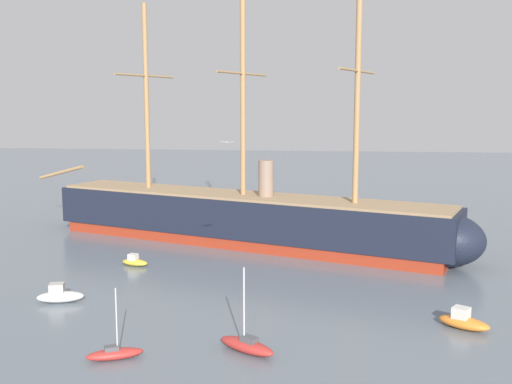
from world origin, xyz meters
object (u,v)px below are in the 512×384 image
at_px(sailboat_foreground_left, 115,353).
at_px(motorboat_mid_right, 464,321).
at_px(sailboat_near_centre, 247,345).
at_px(seagull_in_flight, 227,142).
at_px(tall_ship, 243,218).
at_px(motorboat_alongside_bow, 135,262).
at_px(motorboat_mid_left, 60,296).

height_order(sailboat_foreground_left, motorboat_mid_right, sailboat_foreground_left).
bearing_deg(sailboat_near_centre, motorboat_mid_right, 21.88).
xyz_separation_m(sailboat_foreground_left, seagull_in_flight, (6.31, 10.33, 14.03)).
bearing_deg(tall_ship, seagull_in_flight, -84.99).
xyz_separation_m(tall_ship, motorboat_alongside_bow, (-10.34, -11.84, -2.85)).
height_order(sailboat_foreground_left, motorboat_mid_left, sailboat_foreground_left).
relative_size(sailboat_foreground_left, sailboat_near_centre, 0.82).
height_order(tall_ship, motorboat_alongside_bow, tall_ship).
distance_m(tall_ship, motorboat_alongside_bow, 15.97).
bearing_deg(motorboat_mid_right, motorboat_mid_left, 175.79).
xyz_separation_m(sailboat_near_centre, seagull_in_flight, (-2.63, 8.03, 13.93)).
bearing_deg(motorboat_mid_right, sailboat_foreground_left, -160.70).
bearing_deg(motorboat_alongside_bow, seagull_in_flight, -47.77).
distance_m(tall_ship, seagull_in_flight, 28.11).
xyz_separation_m(tall_ship, sailboat_foreground_left, (-4.06, -36.03, -2.88)).
relative_size(sailboat_foreground_left, motorboat_alongside_bow, 1.54).
relative_size(tall_ship, seagull_in_flight, 53.18).
bearing_deg(motorboat_mid_left, motorboat_alongside_bow, 77.72).
xyz_separation_m(sailboat_foreground_left, motorboat_mid_right, (25.30, 8.86, 0.17)).
xyz_separation_m(sailboat_near_centre, motorboat_mid_left, (-18.01, 9.10, 0.08)).
bearing_deg(sailboat_near_centre, seagull_in_flight, 108.16).
bearing_deg(tall_ship, sailboat_foreground_left, -96.43).
relative_size(sailboat_foreground_left, seagull_in_flight, 4.48).
xyz_separation_m(sailboat_foreground_left, motorboat_mid_left, (-9.06, 11.39, 0.18)).
xyz_separation_m(motorboat_mid_right, motorboat_alongside_bow, (-31.58, 15.34, -0.14)).
distance_m(motorboat_mid_left, motorboat_mid_right, 34.46).
height_order(tall_ship, sailboat_near_centre, tall_ship).
xyz_separation_m(tall_ship, seagull_in_flight, (2.25, -25.70, 11.15)).
bearing_deg(sailboat_near_centre, tall_ship, 98.24).
distance_m(motorboat_mid_left, motorboat_alongside_bow, 13.10).
bearing_deg(tall_ship, motorboat_mid_right, -51.99).
height_order(motorboat_mid_left, seagull_in_flight, seagull_in_flight).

